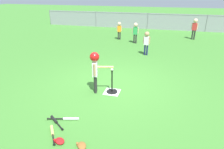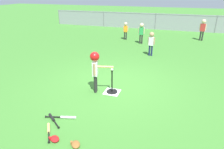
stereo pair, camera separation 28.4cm
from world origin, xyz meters
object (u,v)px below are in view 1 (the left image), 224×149
glove_near_bats (82,146)px  fielder_deep_left (135,30)px  batting_tee (112,89)px  fielder_near_left (147,40)px  fielder_deep_center (195,26)px  fielder_near_right (119,28)px  spare_bat_silver (68,119)px  spare_bat_wood (52,132)px  spare_bat_black (55,121)px  baseball_on_tee (112,69)px  batter_child (95,64)px  glove_by_plate (60,141)px

glove_near_bats → fielder_deep_left: bearing=91.9°
batting_tee → fielder_near_left: fielder_near_left is taller
fielder_deep_center → fielder_near_left: size_ratio=1.14×
batting_tee → fielder_near_right: size_ratio=0.66×
fielder_near_left → glove_near_bats: size_ratio=3.88×
fielder_deep_center → fielder_deep_left: 3.63m
spare_bat_silver → glove_near_bats: glove_near_bats is taller
spare_bat_silver → fielder_near_left: bearing=77.7°
fielder_deep_center → glove_near_bats: 10.28m
fielder_deep_center → spare_bat_wood: (-3.62, -9.64, -0.74)m
spare_bat_wood → batting_tee: bearing=70.8°
fielder_deep_center → spare_bat_black: fielder_deep_center is taller
baseball_on_tee → spare_bat_silver: baseball_on_tee is taller
fielder_deep_left → spare_bat_silver: bearing=-92.9°
batter_child → spare_bat_wood: 2.13m
fielder_near_left → spare_bat_wood: fielder_near_left is taller
spare_bat_wood → fielder_deep_left: bearing=86.6°
baseball_on_tee → spare_bat_wood: bearing=-109.2°
spare_bat_silver → glove_by_plate: size_ratio=2.60×
glove_by_plate → batter_child: bearing=90.1°
spare_bat_silver → spare_bat_wood: (-0.10, -0.51, -0.00)m
fielder_deep_center → fielder_near_right: size_ratio=1.19×
fielder_deep_left → spare_bat_wood: (-0.46, -7.85, -0.68)m
batting_tee → baseball_on_tee: bearing=180.0°
fielder_deep_center → fielder_deep_left: size_ratio=1.09×
fielder_near_left → spare_bat_wood: (-1.27, -5.86, -0.65)m
fielder_deep_left → glove_near_bats: bearing=-88.1°
baseball_on_tee → fielder_near_right: 6.56m
baseball_on_tee → fielder_near_right: bearing=101.4°
glove_near_bats → fielder_near_right: bearing=98.6°
batting_tee → glove_near_bats: bearing=-89.5°
batter_child → spare_bat_silver: 1.67m
fielder_deep_left → fielder_near_right: size_ratio=1.09×
batter_child → glove_near_bats: (0.47, -2.16, -0.82)m
batter_child → glove_near_bats: size_ratio=4.39×
batter_child → spare_bat_black: batter_child is taller
fielder_near_right → glove_near_bats: size_ratio=3.70×
batter_child → fielder_near_left: batter_child is taller
fielder_deep_left → spare_bat_silver: (-0.37, -7.34, -0.68)m
spare_bat_black → fielder_deep_center: bearing=67.9°
baseball_on_tee → fielder_near_left: fielder_near_left is taller
batting_tee → glove_near_bats: size_ratio=2.45×
spare_bat_black → fielder_near_left: bearing=75.6°
batter_child → fielder_near_right: size_ratio=1.19×
fielder_near_left → spare_bat_silver: bearing=-102.3°
batting_tee → fielder_near_right: (-1.29, 6.43, 0.54)m
batter_child → fielder_near_left: size_ratio=1.13×
fielder_near_left → spare_bat_black: bearing=-104.4°
spare_bat_silver → glove_near_bats: 0.96m
baseball_on_tee → batter_child: bearing=-166.1°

